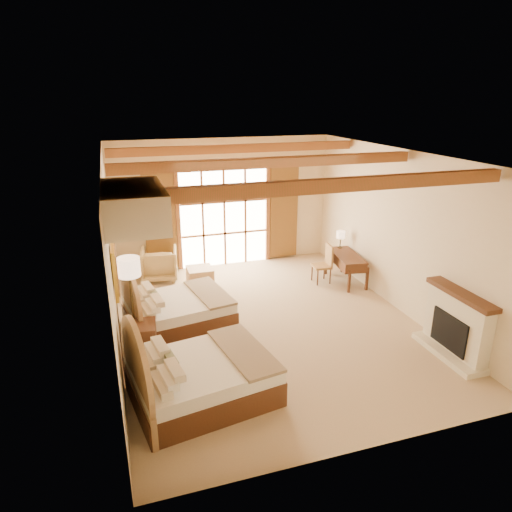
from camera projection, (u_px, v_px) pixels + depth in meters
name	position (u px, v px, depth m)	size (l,w,h in m)	color
floor	(269.00, 323.00, 8.82)	(7.00, 7.00, 0.00)	tan
wall_back	(223.00, 203.00, 11.42)	(5.50, 5.50, 0.00)	beige
wall_left	(112.00, 260.00, 7.49)	(7.00, 7.00, 0.00)	beige
wall_right	(400.00, 232.00, 9.06)	(7.00, 7.00, 0.00)	beige
ceiling	(270.00, 155.00, 7.74)	(7.00, 7.00, 0.00)	#B46E31
ceiling_beams	(270.00, 162.00, 7.78)	(5.39, 4.60, 0.18)	#9B4E2A
french_doors	(224.00, 217.00, 11.48)	(3.95, 0.08, 2.60)	white
fireplace	(455.00, 328.00, 7.59)	(0.46, 1.40, 1.16)	beige
painting	(115.00, 267.00, 6.78)	(0.06, 0.95, 0.75)	gold
canopy_valance	(134.00, 205.00, 5.35)	(0.70, 1.40, 0.45)	beige
bed_near	(193.00, 376.00, 6.49)	(2.19, 1.78, 1.29)	#4E2E17
bed_far	(172.00, 309.00, 8.56)	(2.08, 1.69, 1.22)	#4E2E17
nightstand	(140.00, 342.00, 7.53)	(0.53, 0.53, 0.64)	#4E2E17
floor_lamp	(129.00, 273.00, 7.30)	(0.37, 0.37, 1.73)	#362B16
armchair	(159.00, 264.00, 10.81)	(0.81, 0.84, 0.76)	tan
ottoman	(200.00, 276.00, 10.53)	(0.57, 0.57, 0.41)	tan
desk	(346.00, 267.00, 10.65)	(0.69, 1.31, 0.68)	#4E2E17
desk_chair	(322.00, 271.00, 10.66)	(0.43, 0.43, 0.91)	olive
desk_lamp	(341.00, 235.00, 10.92)	(0.21, 0.21, 0.41)	#362B16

